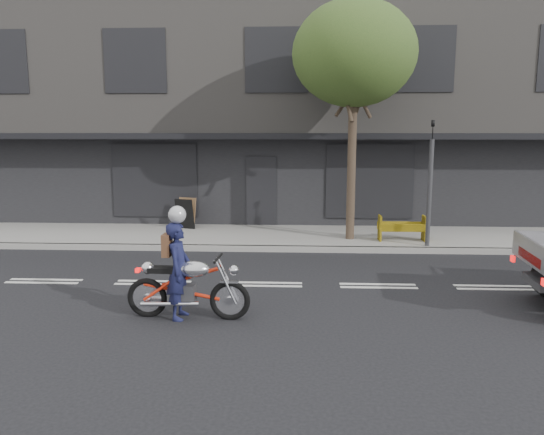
% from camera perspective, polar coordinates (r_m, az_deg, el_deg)
% --- Properties ---
extents(ground, '(80.00, 80.00, 0.00)m').
position_cam_1_polar(ground, '(11.35, -0.82, -7.22)').
color(ground, black).
rests_on(ground, ground).
extents(sidewalk, '(32.00, 3.20, 0.15)m').
position_cam_1_polar(sidewalk, '(15.89, 0.25, -2.09)').
color(sidewalk, gray).
rests_on(sidewalk, ground).
extents(kerb, '(32.00, 0.20, 0.15)m').
position_cam_1_polar(kerb, '(14.33, -0.03, -3.37)').
color(kerb, gray).
rests_on(kerb, ground).
extents(building_main, '(26.00, 10.00, 8.00)m').
position_cam_1_polar(building_main, '(22.17, 1.04, 11.39)').
color(building_main, slate).
rests_on(building_main, ground).
extents(street_tree, '(3.40, 3.40, 6.74)m').
position_cam_1_polar(street_tree, '(15.26, 8.84, 16.96)').
color(street_tree, '#382B21').
rests_on(street_tree, ground).
extents(traffic_light_pole, '(0.12, 0.12, 3.50)m').
position_cam_1_polar(traffic_light_pole, '(14.71, 16.60, 2.80)').
color(traffic_light_pole, '#2D2D30').
rests_on(traffic_light_pole, ground).
extents(motorcycle, '(2.19, 0.63, 1.12)m').
position_cam_1_polar(motorcycle, '(9.38, -9.04, -7.28)').
color(motorcycle, black).
rests_on(motorcycle, ground).
extents(rider, '(0.44, 0.64, 1.70)m').
position_cam_1_polar(rider, '(9.33, -9.99, -5.66)').
color(rider, '#15183B').
rests_on(rider, ground).
extents(construction_barrier, '(1.33, 0.53, 0.74)m').
position_cam_1_polar(construction_barrier, '(15.20, 13.93, -1.19)').
color(construction_barrier, yellow).
rests_on(construction_barrier, sidewalk).
extents(sandwich_board, '(0.70, 0.58, 0.96)m').
position_cam_1_polar(sandwich_board, '(16.88, -9.36, 0.38)').
color(sandwich_board, black).
rests_on(sandwich_board, sidewalk).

